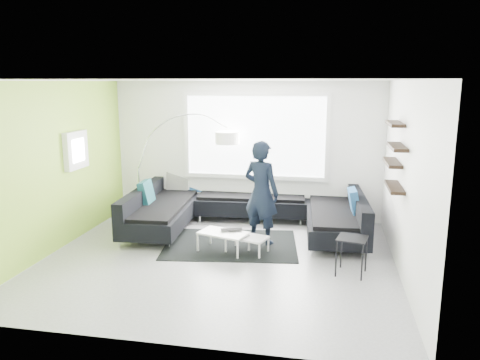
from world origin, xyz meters
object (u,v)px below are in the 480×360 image
at_px(arc_lamp, 138,168).
at_px(sectional_sofa, 247,210).
at_px(coffee_table, 235,242).
at_px(side_table, 351,256).
at_px(laptop, 232,231).
at_px(person, 261,193).

bearing_deg(arc_lamp, sectional_sofa, -10.06).
relative_size(coffee_table, side_table, 1.82).
bearing_deg(laptop, coffee_table, -51.60).
bearing_deg(coffee_table, laptop, 163.30).
height_order(arc_lamp, side_table, arc_lamp).
distance_m(coffee_table, person, 0.98).
bearing_deg(coffee_table, side_table, -0.37).
distance_m(side_table, person, 1.97).
relative_size(side_table, person, 0.31).
relative_size(arc_lamp, side_table, 3.88).
bearing_deg(laptop, arc_lamp, 130.81).
relative_size(sectional_sofa, coffee_table, 4.33).
height_order(sectional_sofa, side_table, sectional_sofa).
xyz_separation_m(sectional_sofa, laptop, (-0.06, -1.12, -0.06)).
bearing_deg(person, coffee_table, 80.57).
xyz_separation_m(side_table, laptop, (-1.91, 0.62, 0.07)).
relative_size(arc_lamp, person, 1.21).
bearing_deg(arc_lamp, person, -22.77).
bearing_deg(side_table, coffee_table, 162.76).
distance_m(side_table, laptop, 2.01).
xyz_separation_m(person, laptop, (-0.41, -0.50, -0.56)).
bearing_deg(laptop, person, 32.09).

